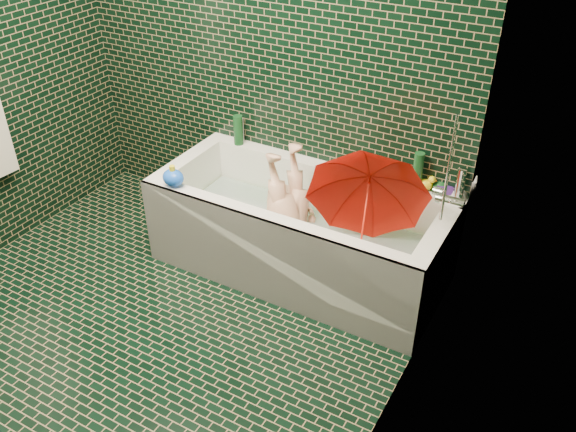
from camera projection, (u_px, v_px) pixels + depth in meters
The scene contains 18 objects.
floor at pixel (130, 347), 3.17m from camera, with size 2.80×2.80×0.00m, color black.
wall_back at pixel (265, 36), 3.50m from camera, with size 2.80×2.80×0.00m, color black.
wall_right at pixel (385, 213), 1.95m from camera, with size 2.80×2.80×0.00m, color black.
bathtub at pixel (299, 240), 3.60m from camera, with size 1.70×0.75×0.55m.
bath_mat at pixel (300, 246), 3.64m from camera, with size 1.35×0.47×0.01m, color green.
water at pixel (301, 226), 3.57m from camera, with size 1.48×0.53×0.00m, color silver.
faucet at pixel (448, 193), 2.96m from camera, with size 0.18×0.19×0.55m.
child at pixel (292, 227), 3.54m from camera, with size 0.35×0.23×0.95m, color #DEA88B.
umbrella at pixel (365, 211), 3.16m from camera, with size 0.63×0.63×0.55m, color red.
soap_bottle_a at pixel (457, 199), 3.35m from camera, with size 0.09×0.09×0.23m, color white.
soap_bottle_b at pixel (444, 195), 3.38m from camera, with size 0.09×0.09×0.20m, color #3D1C6C.
soap_bottle_c at pixel (440, 194), 3.39m from camera, with size 0.12×0.12×0.15m, color #13421D.
bottle_right_tall at pixel (418, 171), 3.37m from camera, with size 0.06×0.06×0.23m, color #13421D.
bottle_right_pump at pixel (460, 185), 3.28m from camera, with size 0.05×0.05×0.20m, color silver.
bottle_left_tall at pixel (238, 130), 3.85m from camera, with size 0.06×0.06×0.19m, color #13421D.
bottle_left_short at pixel (240, 130), 3.89m from camera, with size 0.05×0.05×0.16m, color white.
rubber_duck at pixel (426, 183), 3.41m from camera, with size 0.11×0.08×0.09m.
bath_toy at pixel (173, 177), 3.43m from camera, with size 0.13×0.11×0.13m.
Camera 1 is at (1.83, -1.57, 2.31)m, focal length 38.00 mm.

